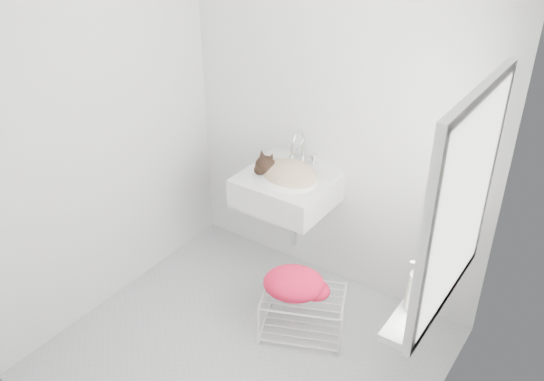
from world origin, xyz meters
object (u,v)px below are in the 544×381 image
Objects in this scene: sink at (286,177)px; bottle_a at (414,309)px; bottle_b at (423,297)px; cat at (287,174)px; bottle_c at (443,268)px; wire_rack at (303,313)px.

sink is 1.40m from bottle_a.
bottle_a is 0.11m from bottle_b.
bottle_b is at bearing -28.65° from cat.
bottle_a is at bearing -31.43° from sink.
bottle_b is (1.20, -0.62, 0.00)m from sink.
bottle_b is 0.27m from bottle_c.
wire_rack is 2.11× the size of bottle_a.
cat is 1.33m from bottle_b.
bottle_a reaches higher than bottle_b.
bottle_b is at bearing 90.00° from bottle_a.
bottle_b is at bearing -90.00° from bottle_c.
sink is 0.89m from wire_rack.
sink reaches higher than bottle_c.
wire_rack is (0.37, -0.36, -0.74)m from cat.
cat is at bearing 135.77° from wire_rack.
wire_rack is 2.95× the size of bottle_b.
sink is at bearing 128.20° from cat.
cat reaches higher than wire_rack.
sink reaches higher than wire_rack.
sink reaches higher than bottle_b.
bottle_b is (1.18, -0.61, -0.04)m from cat.
bottle_a is at bearing -32.64° from cat.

